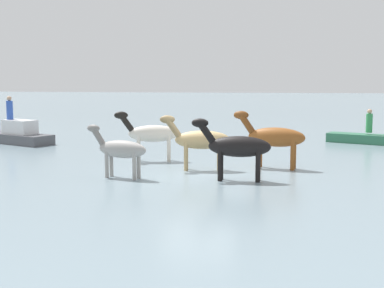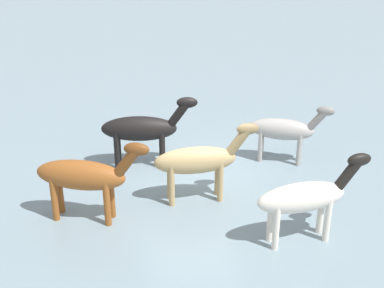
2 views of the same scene
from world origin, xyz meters
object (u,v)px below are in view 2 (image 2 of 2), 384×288
at_px(horse_pinto_flank, 143,129).
at_px(horse_lead, 85,176).
at_px(horse_rear_stallion, 199,160).
at_px(horse_dark_mare, 284,130).
at_px(horse_mid_herd, 305,197).

relative_size(horse_pinto_flank, horse_lead, 0.95).
distance_m(horse_pinto_flank, horse_rear_stallion, 2.26).
height_order(horse_lead, horse_rear_stallion, horse_lead).
xyz_separation_m(horse_dark_mare, horse_mid_herd, (-0.15, -3.62, 0.13)).
height_order(horse_dark_mare, horse_lead, horse_lead).
relative_size(horse_dark_mare, horse_lead, 0.83).
bearing_deg(horse_lead, horse_rear_stallion, 27.79).
bearing_deg(horse_rear_stallion, horse_lead, -171.47).
height_order(horse_lead, horse_mid_herd, horse_lead).
xyz_separation_m(horse_lead, horse_mid_herd, (4.80, -0.92, -0.05)).
bearing_deg(horse_rear_stallion, horse_mid_herd, -46.04).
distance_m(horse_dark_mare, horse_rear_stallion, 3.04).
bearing_deg(horse_lead, horse_dark_mare, 39.50).
bearing_deg(horse_mid_herd, horse_pinto_flank, 122.75).
distance_m(horse_rear_stallion, horse_mid_herd, 2.79).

